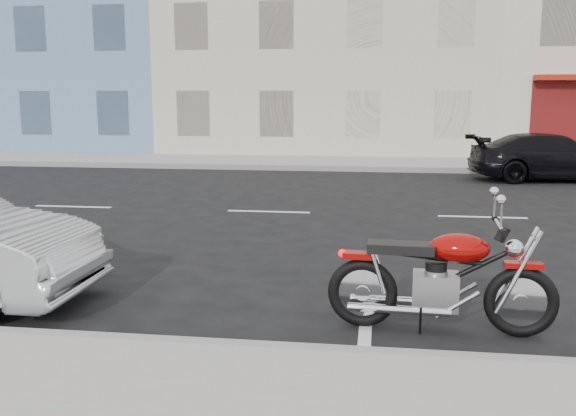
{
  "coord_description": "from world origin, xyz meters",
  "views": [
    {
      "loc": [
        0.09,
        -12.0,
        2.19
      ],
      "look_at": [
        -1.04,
        -4.08,
        0.8
      ],
      "focal_mm": 40.0,
      "sensor_mm": 36.0,
      "label": 1
    }
  ],
  "objects": [
    {
      "name": "bldg_cream",
      "position": [
        -2.0,
        16.3,
        5.75
      ],
      "size": [
        12.0,
        12.0,
        11.5
      ],
      "primitive_type": "cube",
      "color": "#BDB2A0",
      "rests_on": "ground"
    },
    {
      "name": "car_far",
      "position": [
        4.6,
        5.68,
        0.62
      ],
      "size": [
        4.46,
        2.27,
        1.24
      ],
      "primitive_type": "imported",
      "rotation": [
        0.0,
        0.0,
        1.7
      ],
      "color": "black",
      "rests_on": "ground"
    },
    {
      "name": "sidewalk_far",
      "position": [
        -5.0,
        8.7,
        0.07
      ],
      "size": [
        80.0,
        3.4,
        0.15
      ],
      "primitive_type": "cube",
      "color": "gray",
      "rests_on": "ground"
    },
    {
      "name": "ground",
      "position": [
        0.0,
        0.0,
        0.0
      ],
      "size": [
        120.0,
        120.0,
        0.0
      ],
      "primitive_type": "plane",
      "color": "black",
      "rests_on": "ground"
    },
    {
      "name": "bldg_blue",
      "position": [
        -14.0,
        16.3,
        6.5
      ],
      "size": [
        12.0,
        12.0,
        13.0
      ],
      "primitive_type": "cube",
      "color": "#5E7EA6",
      "rests_on": "ground"
    },
    {
      "name": "motorcycle",
      "position": [
        1.44,
        -6.12,
        0.49
      ],
      "size": [
        2.12,
        0.7,
        1.06
      ],
      "rotation": [
        0.0,
        0.0,
        -0.05
      ],
      "color": "black",
      "rests_on": "ground"
    },
    {
      "name": "curb_far",
      "position": [
        -5.0,
        7.0,
        0.08
      ],
      "size": [
        80.0,
        0.12,
        0.16
      ],
      "primitive_type": "cube",
      "color": "gray",
      "rests_on": "ground"
    }
  ]
}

